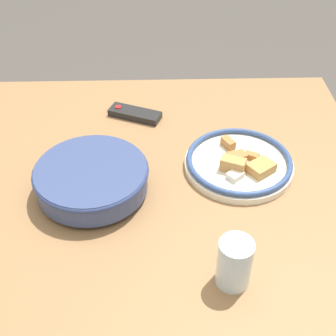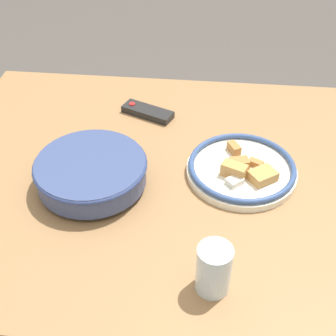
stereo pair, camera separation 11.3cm
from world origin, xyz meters
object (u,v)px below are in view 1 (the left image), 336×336
(tv_remote, at_px, (135,114))
(drinking_glass, at_px, (234,263))
(noodle_bowl, at_px, (92,178))
(food_plate, at_px, (239,163))

(tv_remote, relative_size, drinking_glass, 1.47)
(drinking_glass, bearing_deg, noodle_bowl, 138.30)
(food_plate, xyz_separation_m, drinking_glass, (-0.06, -0.34, 0.04))
(tv_remote, xyz_separation_m, drinking_glass, (0.21, -0.58, 0.04))
(food_plate, bearing_deg, drinking_glass, -100.34)
(noodle_bowl, bearing_deg, drinking_glass, -41.70)
(noodle_bowl, bearing_deg, tv_remote, 73.95)
(food_plate, distance_m, tv_remote, 0.36)
(noodle_bowl, xyz_separation_m, drinking_glass, (0.30, -0.26, 0.01))
(noodle_bowl, distance_m, tv_remote, 0.33)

